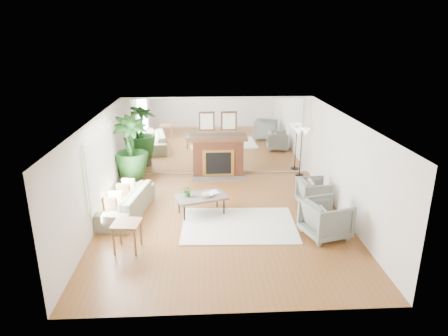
{
  "coord_description": "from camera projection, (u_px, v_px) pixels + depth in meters",
  "views": [
    {
      "loc": [
        -0.45,
        -8.93,
        4.35
      ],
      "look_at": [
        0.05,
        0.6,
        1.14
      ],
      "focal_mm": 32.0,
      "sensor_mm": 36.0,
      "label": 1
    }
  ],
  "objects": [
    {
      "name": "fruit_bowl",
      "position": [
        207.0,
        195.0,
        9.96
      ],
      "size": [
        0.31,
        0.31,
        0.07
      ],
      "primitive_type": "imported",
      "rotation": [
        0.0,
        0.0,
        0.09
      ],
      "color": "olive",
      "rests_on": "coffee_table"
    },
    {
      "name": "mirror_panel",
      "position": [
        218.0,
        136.0,
        12.75
      ],
      "size": [
        5.4,
        0.04,
        2.4
      ],
      "primitive_type": "cube",
      "color": "silver",
      "rests_on": "wall_back"
    },
    {
      "name": "coffee_table",
      "position": [
        201.0,
        197.0,
        10.02
      ],
      "size": [
        1.4,
        1.07,
        0.49
      ],
      "rotation": [
        0.0,
        0.0,
        0.31
      ],
      "color": "#5C5148",
      "rests_on": "ground"
    },
    {
      "name": "tabletop_plant",
      "position": [
        188.0,
        191.0,
        9.92
      ],
      "size": [
        0.33,
        0.3,
        0.3
      ],
      "primitive_type": "imported",
      "rotation": [
        0.0,
        0.0,
        -0.33
      ],
      "color": "#296023",
      "rests_on": "coffee_table"
    },
    {
      "name": "wall_back",
      "position": [
        218.0,
        136.0,
        12.77
      ],
      "size": [
        6.0,
        0.02,
        2.5
      ],
      "primitive_type": "cube",
      "color": "silver",
      "rests_on": "ground"
    },
    {
      "name": "wall_left",
      "position": [
        96.0,
        174.0,
        9.31
      ],
      "size": [
        0.02,
        7.0,
        2.5
      ],
      "primitive_type": "cube",
      "color": "silver",
      "rests_on": "ground"
    },
    {
      "name": "fireplace",
      "position": [
        218.0,
        156.0,
        12.74
      ],
      "size": [
        1.85,
        0.83,
        2.05
      ],
      "color": "brown",
      "rests_on": "ground"
    },
    {
      "name": "wall_right",
      "position": [
        347.0,
        170.0,
        9.61
      ],
      "size": [
        0.02,
        7.0,
        2.5
      ],
      "primitive_type": "cube",
      "color": "silver",
      "rests_on": "ground"
    },
    {
      "name": "book",
      "position": [
        211.0,
        193.0,
        10.17
      ],
      "size": [
        0.3,
        0.33,
        0.02
      ],
      "primitive_type": "imported",
      "rotation": [
        0.0,
        0.0,
        0.47
      ],
      "color": "olive",
      "rests_on": "coffee_table"
    },
    {
      "name": "armchair_back",
      "position": [
        314.0,
        192.0,
        10.57
      ],
      "size": [
        0.86,
        0.84,
        0.73
      ],
      "primitive_type": "imported",
      "rotation": [
        0.0,
        0.0,
        1.65
      ],
      "color": "slate",
      "rests_on": "ground"
    },
    {
      "name": "window_panel",
      "position": [
        101.0,
        165.0,
        9.66
      ],
      "size": [
        0.04,
        2.4,
        1.5
      ],
      "primitive_type": "cube",
      "color": "#B2E09E",
      "rests_on": "wall_left"
    },
    {
      "name": "ground",
      "position": [
        223.0,
        219.0,
        9.86
      ],
      "size": [
        7.0,
        7.0,
        0.0
      ],
      "primitive_type": "plane",
      "color": "brown",
      "rests_on": "ground"
    },
    {
      "name": "area_rug",
      "position": [
        239.0,
        225.0,
        9.54
      ],
      "size": [
        2.76,
        2.02,
        0.03
      ],
      "primitive_type": "cube",
      "rotation": [
        0.0,
        0.0,
        -0.04
      ],
      "color": "white",
      "rests_on": "ground"
    },
    {
      "name": "potted_ficus",
      "position": [
        130.0,
        150.0,
        11.67
      ],
      "size": [
        1.29,
        1.29,
        2.14
      ],
      "color": "black",
      "rests_on": "ground"
    },
    {
      "name": "floor_lamp",
      "position": [
        302.0,
        136.0,
        12.5
      ],
      "size": [
        0.51,
        0.28,
        1.56
      ],
      "color": "black",
      "rests_on": "ground"
    },
    {
      "name": "sofa",
      "position": [
        125.0,
        203.0,
        10.03
      ],
      "size": [
        1.25,
        2.36,
        0.65
      ],
      "primitive_type": "imported",
      "rotation": [
        0.0,
        0.0,
        -1.74
      ],
      "color": "gray",
      "rests_on": "ground"
    },
    {
      "name": "armchair_front",
      "position": [
        326.0,
        219.0,
        8.93
      ],
      "size": [
        1.16,
        1.14,
        0.85
      ],
      "primitive_type": "imported",
      "rotation": [
        0.0,
        0.0,
        1.86
      ],
      "color": "slate",
      "rests_on": "ground"
    },
    {
      "name": "side_table",
      "position": [
        127.0,
        227.0,
        8.31
      ],
      "size": [
        0.62,
        0.62,
        0.64
      ],
      "rotation": [
        0.0,
        0.0,
        -0.11
      ],
      "color": "olive",
      "rests_on": "ground"
    }
  ]
}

